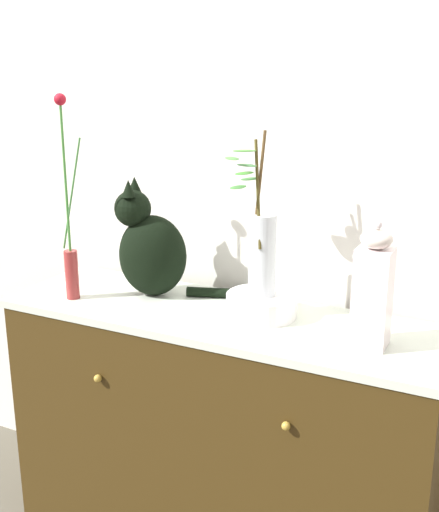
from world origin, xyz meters
The scene contains 7 objects.
wall_back centered at (0.00, 0.29, 1.30)m, with size 4.40×0.08×2.60m, color silver.
sideboard centered at (0.00, 0.00, 0.43)m, with size 1.37×0.44×0.85m.
cat_sitting centered at (-0.27, 0.05, 1.01)m, with size 0.40×0.22×0.38m.
vase_slim_green centered at (-0.48, -0.09, 1.03)m, with size 0.09×0.04×0.64m.
bowl_porcelain centered at (0.12, 0.04, 0.88)m, with size 0.21×0.21×0.07m, color white.
vase_glass_clear centered at (0.12, 0.04, 1.06)m, with size 0.16×0.15×0.48m.
jar_lidded_porcelain centered at (0.46, -0.03, 1.00)m, with size 0.09×0.09×0.34m.
Camera 1 is at (0.80, -1.61, 1.55)m, focal length 44.61 mm.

